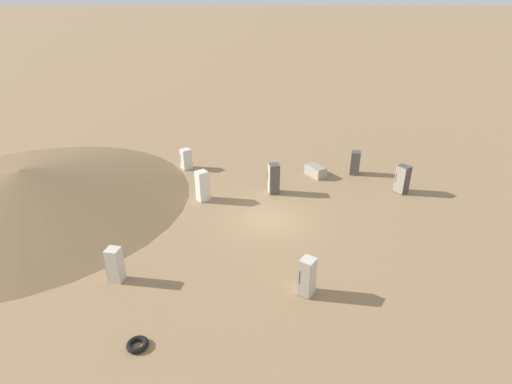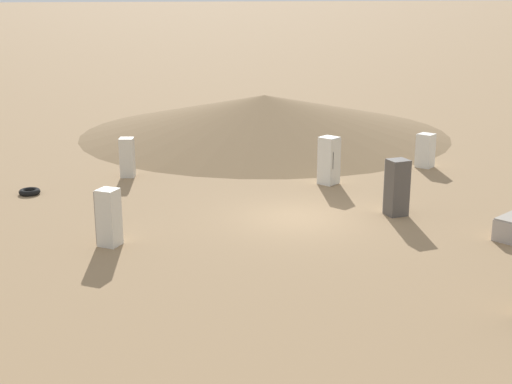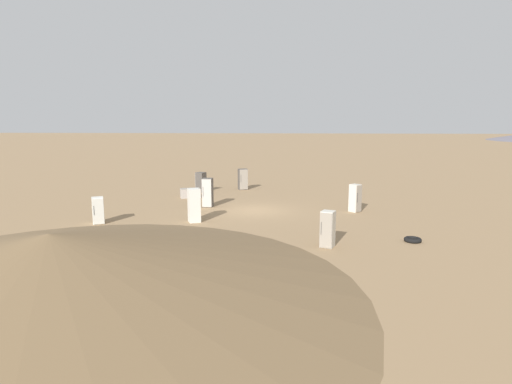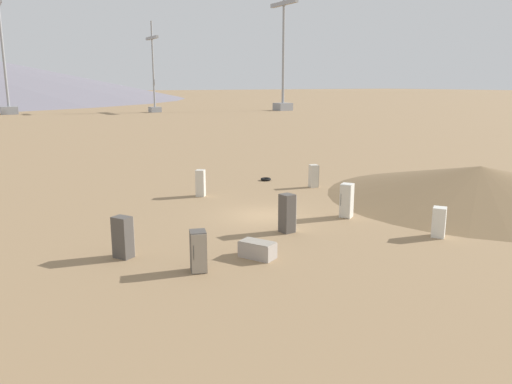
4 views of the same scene
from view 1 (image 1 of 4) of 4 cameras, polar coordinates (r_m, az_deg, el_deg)
ground_plane at (r=22.37m, az=1.87°, el=-3.85°), size 1000.00×1000.00×0.00m
dirt_mound at (r=27.58m, az=-30.19°, el=0.82°), size 19.43×19.43×2.05m
discarded_fridge_0 at (r=24.21m, az=-7.65°, el=0.89°), size 0.88×0.91×1.88m
discarded_fridge_1 at (r=26.61m, az=20.17°, el=1.73°), size 0.94×0.89×1.79m
discarded_fridge_2 at (r=24.90m, az=2.55°, el=1.91°), size 0.72×0.72×1.93m
discarded_fridge_3 at (r=16.83m, az=7.31°, el=-11.93°), size 0.81×0.80×1.74m
discarded_fridge_4 at (r=28.53m, az=13.99°, el=4.07°), size 0.89×0.80×1.64m
discarded_fridge_5 at (r=29.03m, az=-9.97°, el=4.67°), size 0.87×0.89×1.46m
discarded_fridge_6 at (r=18.49m, az=-19.53°, el=-9.76°), size 0.68×0.72×1.61m
discarded_fridge_7 at (r=27.86m, az=8.50°, el=3.00°), size 1.70×1.40×0.71m
scrap_tire at (r=15.72m, az=-16.57°, el=-20.16°), size 0.79×0.79×0.20m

